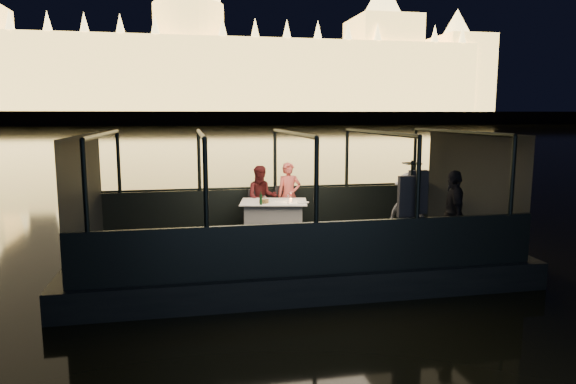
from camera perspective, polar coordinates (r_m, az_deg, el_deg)
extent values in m
plane|color=black|center=(90.18, -9.96, 6.50)|extent=(500.00, 500.00, 0.00)
cube|color=black|center=(10.79, 0.42, -8.48)|extent=(8.60, 4.40, 1.00)
cube|color=black|center=(10.66, 0.42, -6.01)|extent=(8.00, 4.00, 0.04)
cube|color=black|center=(12.48, -1.43, -1.64)|extent=(8.00, 0.08, 0.90)
cube|color=black|center=(8.66, 3.11, -6.28)|extent=(8.00, 0.08, 0.90)
cube|color=#423D33|center=(220.12, -10.79, 7.93)|extent=(400.00, 140.00, 6.00)
cube|color=silver|center=(11.41, -1.60, -2.95)|extent=(1.63, 1.31, 0.77)
cube|color=black|center=(11.91, -3.36, -2.15)|extent=(0.54, 0.54, 0.94)
cube|color=black|center=(12.03, -0.17, -2.03)|extent=(0.52, 0.52, 0.99)
imported|color=#D6574D|center=(12.13, 0.10, -0.50)|extent=(0.58, 0.40, 1.55)
imported|color=#461315|center=(12.02, -2.95, -0.60)|extent=(0.77, 0.63, 1.49)
imported|color=silver|center=(9.90, 13.42, -2.23)|extent=(0.97, 1.19, 1.61)
imported|color=black|center=(10.18, 17.88, -2.12)|extent=(0.68, 1.05, 1.65)
cylinder|color=#14391B|center=(10.93, -3.03, -0.65)|extent=(0.06, 0.06, 0.28)
cylinder|color=brown|center=(11.16, -2.70, -1.02)|extent=(0.24, 0.24, 0.08)
cylinder|color=orange|center=(11.30, 0.30, -0.90)|extent=(0.06, 0.06, 0.07)
cylinder|color=silver|center=(11.18, 1.67, -1.17)|extent=(0.35, 0.35, 0.02)
cylinder|color=white|center=(11.37, -1.91, -1.00)|extent=(0.26, 0.26, 0.02)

